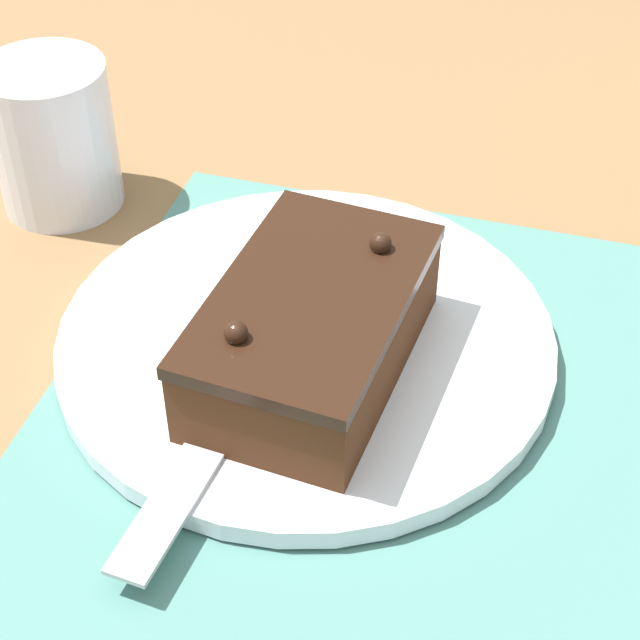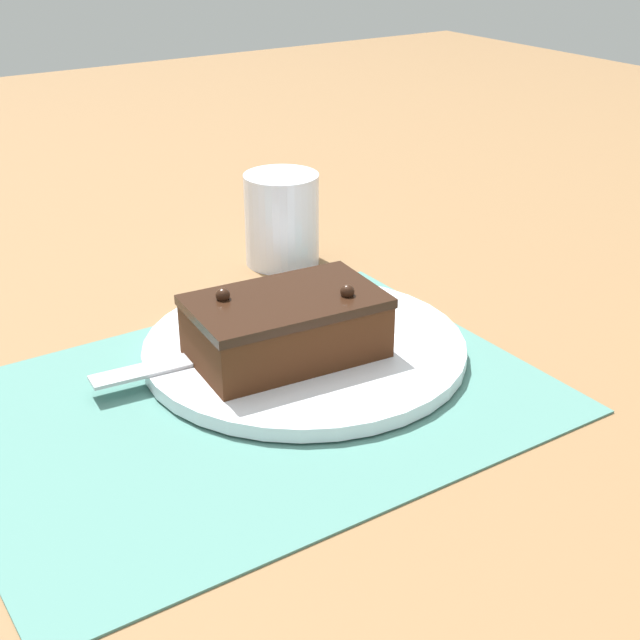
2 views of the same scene
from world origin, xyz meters
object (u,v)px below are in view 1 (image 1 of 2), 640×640
Objects in this scene: serving_knife at (259,358)px; drinking_glass at (53,136)px; cake_plate at (306,340)px; chocolate_cake at (312,329)px.

drinking_glass is (0.13, 0.19, 0.03)m from serving_knife.
cake_plate is 0.04m from chocolate_cake.
chocolate_cake is at bearing -161.18° from serving_knife.
drinking_glass is at bearing 63.57° from cake_plate.
chocolate_cake is (-0.03, -0.01, 0.03)m from cake_plate.
chocolate_cake is 0.74× the size of serving_knife.
drinking_glass reaches higher than chocolate_cake.
chocolate_cake is 0.04m from serving_knife.
serving_knife is 2.26× the size of drinking_glass.
serving_knife is at bearing 152.64° from cake_plate.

